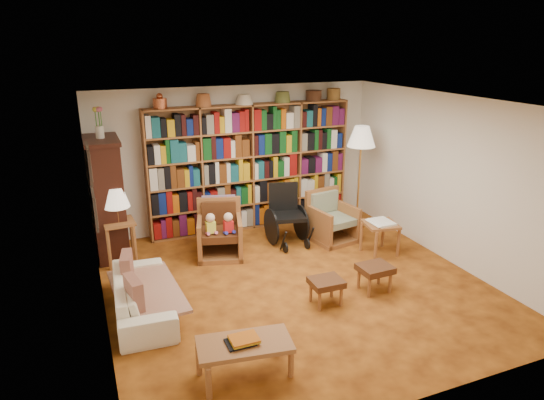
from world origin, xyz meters
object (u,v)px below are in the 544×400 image
side_table_lamp (120,232)px  coffee_table (244,347)px  wheelchair (287,216)px  side_table_papers (380,228)px  armchair_leather (218,232)px  footstool_b (375,270)px  footstool_a (326,284)px  armchair_sage (330,221)px  floor_lamp (361,141)px  sofa (143,295)px

side_table_lamp → coffee_table: (0.87, -3.16, -0.17)m
side_table_lamp → wheelchair: wheelchair is taller
side_table_papers → coffee_table: 3.54m
side_table_papers → wheelchair: bearing=139.8°
armchair_leather → wheelchair: size_ratio=0.89×
coffee_table → footstool_b: bearing=24.4°
footstool_a → coffee_table: size_ratio=0.42×
armchair_sage → wheelchair: bearing=168.5°
side_table_papers → armchair_sage: bearing=117.2°
wheelchair → floor_lamp: size_ratio=0.54×
side_table_lamp → footstool_a: bearing=-44.2°
sofa → side_table_lamp: bearing=7.0°
footstool_b → sofa: bearing=168.4°
side_table_papers → side_table_lamp: bearing=162.8°
footstool_b → side_table_papers: bearing=53.0°
armchair_leather → floor_lamp: floor_lamp is taller
floor_lamp → side_table_papers: bearing=-104.5°
sofa → armchair_leather: bearing=-42.0°
side_table_lamp → coffee_table: size_ratio=0.68×
armchair_leather → side_table_papers: size_ratio=1.56×
wheelchair → armchair_sage: bearing=-11.5°
armchair_sage → side_table_papers: (0.43, -0.84, 0.11)m
armchair_leather → wheelchair: wheelchair is taller
wheelchair → sofa: bearing=-151.8°
side_table_papers → footstool_a: size_ratio=1.37×
floor_lamp → armchair_leather: bearing=-176.0°
armchair_sage → coffee_table: size_ratio=0.84×
sofa → footstool_b: bearing=-98.3°
side_table_lamp → wheelchair: bearing=-4.2°
side_table_papers → coffee_table: (-2.94, -1.98, -0.09)m
wheelchair → armchair_leather: bearing=-179.1°
wheelchair → footstool_b: wheelchair is taller
side_table_lamp → footstool_b: side_table_lamp is taller
side_table_papers → footstool_a: bearing=-145.3°
wheelchair → footstool_a: (-0.35, -2.04, -0.17)m
side_table_papers → footstool_b: (-0.74, -0.99, -0.13)m
wheelchair → coffee_table: (-1.77, -2.97, -0.11)m
armchair_leather → footstool_a: bearing=-67.5°
armchair_sage → footstool_a: size_ratio=2.01×
side_table_lamp → armchair_leather: (1.46, -0.21, -0.15)m
side_table_lamp → side_table_papers: side_table_lamp is taller
wheelchair → side_table_papers: wheelchair is taller
side_table_lamp → armchair_sage: armchair_sage is taller
floor_lamp → footstool_a: bearing=-129.5°
side_table_lamp → side_table_papers: bearing=-17.2°
sofa → armchair_leather: size_ratio=1.87×
armchair_leather → footstool_a: (0.83, -2.02, -0.08)m
side_table_papers → footstool_a: (-1.52, -1.05, -0.15)m
footstool_a → coffee_table: bearing=-146.7°
floor_lamp → coffee_table: bearing=-135.9°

